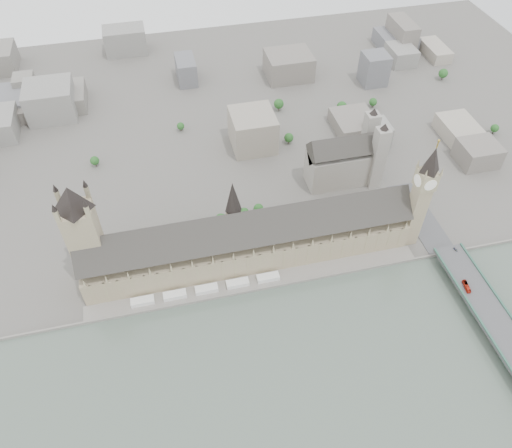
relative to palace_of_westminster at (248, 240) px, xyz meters
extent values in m
plane|color=#595651|center=(0.00, -19.70, -22.71)|extent=(900.00, 900.00, 0.00)
cube|color=slate|center=(0.00, -34.70, -21.21)|extent=(600.00, 1.50, 3.00)
cube|color=slate|center=(0.00, -27.20, -21.71)|extent=(270.00, 15.00, 2.00)
cube|color=white|center=(-90.00, -26.70, -18.71)|extent=(18.00, 7.00, 4.00)
cube|color=white|center=(-65.00, -26.70, -18.71)|extent=(18.00, 7.00, 4.00)
cube|color=white|center=(-40.00, -26.70, -18.71)|extent=(18.00, 7.00, 4.00)
cube|color=white|center=(-15.00, -26.70, -18.71)|extent=(18.00, 7.00, 4.00)
cube|color=white|center=(10.00, -26.70, -18.71)|extent=(18.00, 7.00, 4.00)
cube|color=gray|center=(0.00, 0.30, -10.21)|extent=(265.00, 40.00, 25.00)
cube|color=#2E2B29|center=(0.00, 0.30, 12.37)|extent=(265.00, 40.73, 40.73)
cube|color=gray|center=(138.00, -11.70, 8.29)|extent=(12.00, 12.00, 62.00)
cube|color=#9C906B|center=(138.00, -11.70, 47.29)|extent=(14.00, 14.00, 16.00)
cylinder|color=white|center=(145.20, -11.70, 47.29)|extent=(0.60, 10.00, 10.00)
cylinder|color=white|center=(130.80, -11.70, 47.29)|extent=(0.60, 10.00, 10.00)
cylinder|color=white|center=(138.00, -4.50, 47.29)|extent=(10.00, 0.60, 10.00)
cylinder|color=white|center=(138.00, -18.90, 47.29)|extent=(10.00, 0.60, 10.00)
cone|color=black|center=(138.00, -11.70, 66.29)|extent=(17.00, 17.00, 22.00)
cylinder|color=gold|center=(138.00, -11.70, 80.29)|extent=(1.00, 1.00, 6.00)
sphere|color=gold|center=(138.00, -11.70, 83.79)|extent=(2.00, 2.00, 2.00)
cone|color=#9C906B|center=(144.50, -5.20, 59.29)|extent=(2.40, 2.40, 8.00)
cone|color=#9C906B|center=(131.50, -5.20, 59.29)|extent=(2.40, 2.40, 8.00)
cone|color=#9C906B|center=(144.50, -18.20, 59.29)|extent=(2.40, 2.40, 8.00)
cone|color=#9C906B|center=(131.50, -18.20, 59.29)|extent=(2.40, 2.40, 8.00)
cube|color=gray|center=(-122.00, 6.30, 17.29)|extent=(23.00, 23.00, 80.00)
cone|color=black|center=(-122.00, 6.30, 67.29)|extent=(30.00, 30.00, 20.00)
cylinder|color=#9C906B|center=(-10.00, 6.30, 20.29)|extent=(12.00, 12.00, 20.00)
cone|color=black|center=(-10.00, 6.30, 44.29)|extent=(13.00, 13.00, 28.00)
cube|color=#474749|center=(162.00, -107.20, -17.58)|extent=(25.00, 325.00, 10.25)
cube|color=gray|center=(105.00, 75.30, -5.71)|extent=(60.00, 28.00, 34.00)
cube|color=#2E2B29|center=(105.00, 75.30, 16.29)|extent=(60.00, 28.28, 28.28)
cube|color=gray|center=(137.00, 87.30, 9.29)|extent=(12.00, 12.00, 64.00)
cube|color=gray|center=(137.00, 63.30, 9.29)|extent=(12.00, 12.00, 64.00)
imported|color=red|center=(155.31, -76.13, -10.83)|extent=(4.42, 11.97, 3.26)
imported|color=gray|center=(166.46, -39.52, -11.83)|extent=(2.87, 4.65, 1.26)
camera|label=1|loc=(-55.60, -262.01, 301.08)|focal=35.00mm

